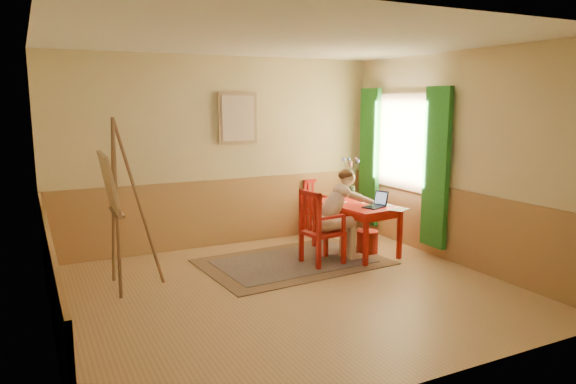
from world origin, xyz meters
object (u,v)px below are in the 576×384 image
chair_back (318,208)px  figure (337,211)px  laptop (376,204)px  table (356,210)px  chair_left (319,228)px  easel (113,189)px

chair_back → figure: size_ratio=0.72×
chair_back → laptop: laptop is taller
chair_back → figure: (-0.49, -1.35, 0.24)m
table → chair_left: (-0.74, -0.24, -0.13)m
chair_back → figure: bearing=-109.9°
chair_back → figure: 1.46m
table → chair_back: 1.15m
chair_left → chair_back: size_ratio=1.11×
laptop → easel: size_ratio=0.20×
figure → laptop: size_ratio=3.19×
chair_left → laptop: (0.85, -0.07, 0.26)m
laptop → easel: (-3.40, 0.33, 0.41)m
chair_left → easel: (-2.55, 0.25, 0.67)m
chair_back → easel: easel is taller
chair_left → figure: 0.35m
chair_left → laptop: chair_left is taller
chair_left → figure: bearing=4.0°
table → easel: (-3.28, 0.01, 0.54)m
chair_left → chair_back: 1.58m
table → easel: size_ratio=0.65×
easel → chair_left: bearing=-5.6°
table → laptop: bearing=-69.6°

